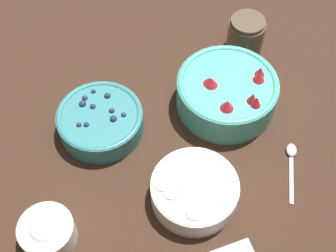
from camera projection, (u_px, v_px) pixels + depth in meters
ground_plane at (172, 131)px, 1.01m from camera, size 4.00×4.00×0.00m
bowl_strawberries at (227, 91)px, 1.01m from camera, size 0.22×0.22×0.10m
bowl_blueberries at (100, 120)px, 0.98m from camera, size 0.18×0.18×0.06m
bowl_bananas at (194, 190)px, 0.89m from camera, size 0.17×0.17×0.05m
bowl_cream at (47, 231)px, 0.84m from camera, size 0.10×0.10×0.06m
jar_chocolate at (245, 36)px, 1.11m from camera, size 0.09×0.09×0.09m
spoon at (291, 161)px, 0.96m from camera, size 0.14×0.02×0.01m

